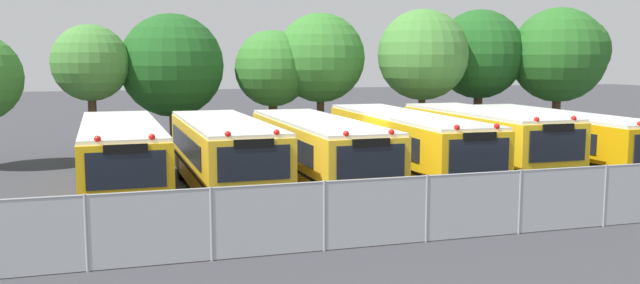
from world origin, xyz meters
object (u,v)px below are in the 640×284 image
(tree_2, at_px, (169,65))
(tree_3, at_px, (271,66))
(tree_1, at_px, (91,63))
(tree_7, at_px, (563,54))
(school_bus_0, at_px, (121,156))
(tree_4, at_px, (322,56))
(school_bus_3, at_px, (404,144))
(school_bus_4, at_px, (483,141))
(traffic_cone, at_px, (195,238))
(tree_6, at_px, (477,55))
(school_bus_2, at_px, (317,150))
(school_bus_1, at_px, (224,153))
(school_bus_5, at_px, (557,139))
(tree_5, at_px, (420,56))

(tree_2, relative_size, tree_3, 1.12)
(tree_1, bearing_deg, tree_3, 4.46)
(tree_2, bearing_deg, tree_7, -7.36)
(school_bus_0, relative_size, tree_1, 1.70)
(tree_4, bearing_deg, school_bus_3, -87.33)
(school_bus_0, distance_m, school_bus_3, 10.16)
(school_bus_0, xyz_separation_m, school_bus_4, (13.39, -0.13, 0.05))
(tree_4, height_order, traffic_cone, tree_4)
(tree_3, distance_m, tree_4, 2.57)
(school_bus_3, xyz_separation_m, tree_6, (8.11, 8.77, 3.37))
(school_bus_2, bearing_deg, school_bus_1, -0.66)
(school_bus_5, distance_m, tree_7, 9.59)
(school_bus_4, height_order, tree_2, tree_2)
(tree_6, bearing_deg, school_bus_4, -118.55)
(traffic_cone, bearing_deg, school_bus_4, 29.61)
(school_bus_3, distance_m, tree_3, 10.33)
(school_bus_4, height_order, tree_4, tree_4)
(school_bus_2, height_order, tree_4, tree_4)
(school_bus_2, height_order, traffic_cone, school_bus_2)
(school_bus_1, distance_m, tree_1, 10.52)
(school_bus_2, relative_size, tree_4, 1.53)
(school_bus_4, xyz_separation_m, tree_6, (4.88, 8.96, 3.34))
(tree_2, distance_m, tree_6, 15.96)
(school_bus_5, xyz_separation_m, tree_1, (-17.90, 8.92, 3.05))
(school_bus_5, bearing_deg, tree_5, -71.55)
(tree_4, distance_m, traffic_cone, 18.44)
(school_bus_0, bearing_deg, tree_6, -155.38)
(school_bus_2, relative_size, tree_6, 1.47)
(tree_1, relative_size, tree_5, 0.87)
(school_bus_1, relative_size, tree_2, 1.45)
(school_bus_4, relative_size, tree_7, 1.28)
(school_bus_3, xyz_separation_m, traffic_cone, (-8.56, -6.89, -1.12))
(school_bus_1, bearing_deg, school_bus_5, 179.26)
(school_bus_2, xyz_separation_m, tree_3, (0.56, 9.70, 2.86))
(tree_2, relative_size, tree_7, 0.93)
(tree_7, bearing_deg, tree_1, 175.47)
(tree_3, distance_m, tree_7, 15.23)
(school_bus_5, relative_size, tree_5, 1.55)
(school_bus_3, bearing_deg, tree_1, -36.65)
(school_bus_0, height_order, tree_2, tree_2)
(school_bus_0, relative_size, tree_5, 1.48)
(school_bus_1, relative_size, traffic_cone, 16.94)
(traffic_cone, bearing_deg, school_bus_5, 24.16)
(school_bus_3, relative_size, tree_4, 1.69)
(school_bus_1, xyz_separation_m, school_bus_5, (13.44, 0.11, -0.03))
(school_bus_4, relative_size, school_bus_5, 0.85)
(school_bus_5, height_order, traffic_cone, school_bus_5)
(school_bus_0, bearing_deg, tree_2, -104.80)
(tree_6, bearing_deg, school_bus_2, -142.22)
(tree_7, bearing_deg, school_bus_1, -159.19)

